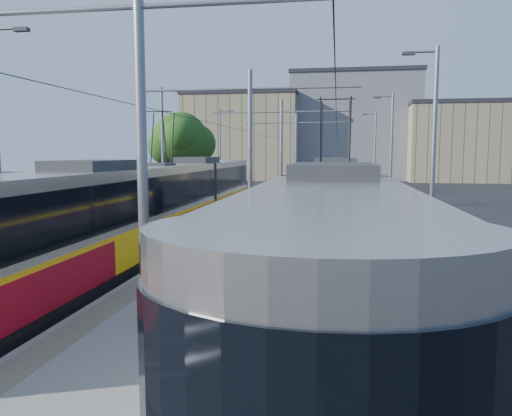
# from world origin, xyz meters

# --- Properties ---
(ground) EXTENTS (160.00, 160.00, 0.00)m
(ground) POSITION_xyz_m (0.00, 0.00, 0.00)
(ground) COLOR black
(ground) RESTS_ON ground
(platform) EXTENTS (4.00, 50.00, 0.30)m
(platform) POSITION_xyz_m (0.00, 17.00, 0.15)
(platform) COLOR gray
(platform) RESTS_ON ground
(tactile_strip_left) EXTENTS (0.70, 50.00, 0.01)m
(tactile_strip_left) POSITION_xyz_m (-1.45, 17.00, 0.30)
(tactile_strip_left) COLOR gray
(tactile_strip_left) RESTS_ON platform
(tactile_strip_right) EXTENTS (0.70, 50.00, 0.01)m
(tactile_strip_right) POSITION_xyz_m (1.45, 17.00, 0.30)
(tactile_strip_right) COLOR gray
(tactile_strip_right) RESTS_ON platform
(rails) EXTENTS (8.71, 70.00, 0.03)m
(rails) POSITION_xyz_m (0.00, 17.00, 0.02)
(rails) COLOR gray
(rails) RESTS_ON ground
(track_arrow) EXTENTS (1.20, 5.00, 0.01)m
(track_arrow) POSITION_xyz_m (-3.60, -3.00, 0.01)
(track_arrow) COLOR silver
(track_arrow) RESTS_ON ground
(tram_left) EXTENTS (2.43, 28.98, 5.50)m
(tram_left) POSITION_xyz_m (-3.60, 6.66, 1.71)
(tram_left) COLOR black
(tram_left) RESTS_ON ground
(tram_right) EXTENTS (2.43, 27.76, 5.50)m
(tram_right) POSITION_xyz_m (3.60, 3.05, 1.86)
(tram_right) COLOR black
(tram_right) RESTS_ON ground
(catenary) EXTENTS (9.20, 70.00, 7.00)m
(catenary) POSITION_xyz_m (0.00, 14.15, 4.52)
(catenary) COLOR gray
(catenary) RESTS_ON platform
(street_lamps) EXTENTS (15.18, 38.22, 8.00)m
(street_lamps) POSITION_xyz_m (-0.00, 21.00, 4.18)
(street_lamps) COLOR gray
(street_lamps) RESTS_ON ground
(shelter) EXTENTS (0.85, 1.05, 2.02)m
(shelter) POSITION_xyz_m (0.93, 12.09, 1.36)
(shelter) COLOR black
(shelter) RESTS_ON platform
(tree) EXTENTS (4.80, 4.44, 6.98)m
(tree) POSITION_xyz_m (-8.13, 24.70, 4.72)
(tree) COLOR #382314
(tree) RESTS_ON ground
(building_left) EXTENTS (16.32, 12.24, 12.33)m
(building_left) POSITION_xyz_m (-10.00, 60.00, 6.18)
(building_left) COLOR gray
(building_left) RESTS_ON ground
(building_centre) EXTENTS (18.36, 14.28, 15.34)m
(building_centre) POSITION_xyz_m (6.00, 64.00, 7.68)
(building_centre) COLOR gray
(building_centre) RESTS_ON ground
(building_right) EXTENTS (14.28, 10.20, 10.53)m
(building_right) POSITION_xyz_m (20.00, 58.00, 5.28)
(building_right) COLOR gray
(building_right) RESTS_ON ground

